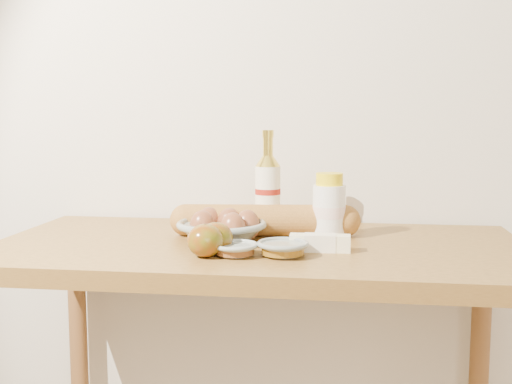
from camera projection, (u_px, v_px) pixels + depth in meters
The scene contains 11 objects.
back_wall at pixel (274, 73), 1.73m from camera, with size 3.50×0.02×2.60m, color beige.
table at pixel (258, 295), 1.47m from camera, with size 1.20×0.60×0.90m.
bourbon_bottle at pixel (268, 192), 1.55m from camera, with size 0.08×0.08×0.25m.
cream_bottle at pixel (329, 208), 1.51m from camera, with size 0.10×0.10×0.15m.
egg_bowl at pixel (223, 228), 1.47m from camera, with size 0.26×0.26×0.07m.
baguette at pixel (265, 220), 1.53m from camera, with size 0.46×0.13×0.08m.
apple_redgreen_front at pixel (216, 238), 1.34m from camera, with size 0.08×0.08×0.07m.
apple_redgreen_right at pixel (205, 241), 1.31m from camera, with size 0.09×0.09×0.07m.
sugar_bowl at pixel (235, 249), 1.32m from camera, with size 0.11×0.11×0.03m.
syrup_bowl at pixel (283, 248), 1.32m from camera, with size 0.11×0.11×0.03m.
butter_stick at pixel (320, 243), 1.37m from camera, with size 0.13×0.04×0.04m.
Camera 1 is at (0.19, -0.24, 1.20)m, focal length 45.00 mm.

